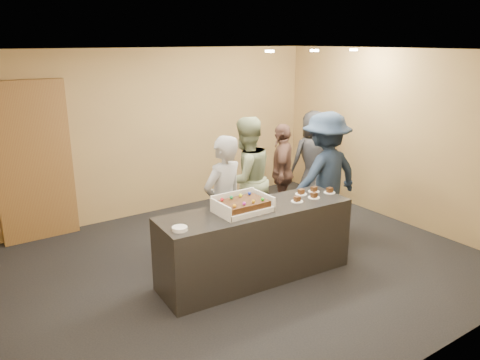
{
  "coord_description": "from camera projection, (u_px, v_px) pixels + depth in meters",
  "views": [
    {
      "loc": [
        -3.13,
        -4.54,
        2.82
      ],
      "look_at": [
        -0.02,
        0.0,
        1.16
      ],
      "focal_mm": 35.0,
      "sensor_mm": 36.0,
      "label": 1
    }
  ],
  "objects": [
    {
      "name": "person_sage_man",
      "position": [
        245.0,
        180.0,
        6.68
      ],
      "size": [
        0.89,
        0.7,
        1.8
      ],
      "primitive_type": "imported",
      "rotation": [
        0.0,
        0.0,
        3.16
      ],
      "color": "gray",
      "rests_on": "floor"
    },
    {
      "name": "slice_d",
      "position": [
        314.0,
        190.0,
        6.14
      ],
      "size": [
        0.15,
        0.15,
        0.07
      ],
      "color": "white",
      "rests_on": "serving_counter"
    },
    {
      "name": "storage_cabinet",
      "position": [
        33.0,
        162.0,
        6.63
      ],
      "size": [
        1.05,
        0.15,
        2.3
      ],
      "primitive_type": "cube",
      "color": "brown",
      "rests_on": "floor"
    },
    {
      "name": "slice_c",
      "position": [
        314.0,
        196.0,
        5.9
      ],
      "size": [
        0.15,
        0.15,
        0.07
      ],
      "color": "white",
      "rests_on": "serving_counter"
    },
    {
      "name": "room",
      "position": [
        241.0,
        165.0,
        5.71
      ],
      "size": [
        6.04,
        6.0,
        2.7
      ],
      "color": "black",
      "rests_on": "ground"
    },
    {
      "name": "person_navy_man",
      "position": [
        325.0,
        176.0,
        6.74
      ],
      "size": [
        1.21,
        0.7,
        1.86
      ],
      "primitive_type": "imported",
      "rotation": [
        0.0,
        0.0,
        3.13
      ],
      "color": "#1C2A42",
      "rests_on": "floor"
    },
    {
      "name": "slice_a",
      "position": [
        297.0,
        200.0,
        5.76
      ],
      "size": [
        0.15,
        0.15,
        0.07
      ],
      "color": "white",
      "rests_on": "serving_counter"
    },
    {
      "name": "ceiling_spotlights",
      "position": [
        314.0,
        50.0,
        6.59
      ],
      "size": [
        1.72,
        0.12,
        0.03
      ],
      "color": "#FFEAC6",
      "rests_on": "ceiling"
    },
    {
      "name": "plate_stack",
      "position": [
        180.0,
        229.0,
        4.89
      ],
      "size": [
        0.16,
        0.16,
        0.04
      ],
      "primitive_type": "cylinder",
      "color": "white",
      "rests_on": "serving_counter"
    },
    {
      "name": "serving_counter",
      "position": [
        256.0,
        243.0,
        5.67
      ],
      "size": [
        2.44,
        0.86,
        0.9
      ],
      "primitive_type": "cube",
      "rotation": [
        0.0,
        0.0,
        -0.07
      ],
      "color": "black",
      "rests_on": "floor"
    },
    {
      "name": "person_dark_suit",
      "position": [
        314.0,
        160.0,
        8.02
      ],
      "size": [
        0.94,
        0.75,
        1.68
      ],
      "primitive_type": "imported",
      "rotation": [
        0.0,
        0.0,
        2.86
      ],
      "color": "#25252A",
      "rests_on": "floor"
    },
    {
      "name": "person_server_grey",
      "position": [
        223.0,
        203.0,
        5.85
      ],
      "size": [
        0.71,
        0.55,
        1.72
      ],
      "primitive_type": "imported",
      "rotation": [
        0.0,
        0.0,
        3.38
      ],
      "color": "#929397",
      "rests_on": "floor"
    },
    {
      "name": "slice_b",
      "position": [
        301.0,
        193.0,
        6.03
      ],
      "size": [
        0.15,
        0.15,
        0.07
      ],
      "color": "white",
      "rests_on": "serving_counter"
    },
    {
      "name": "cake_box",
      "position": [
        242.0,
        207.0,
        5.45
      ],
      "size": [
        0.63,
        0.44,
        0.19
      ],
      "color": "white",
      "rests_on": "serving_counter"
    },
    {
      "name": "person_brown_extra",
      "position": [
        282.0,
        172.0,
        7.47
      ],
      "size": [
        0.91,
        0.94,
        1.57
      ],
      "primitive_type": "imported",
      "rotation": [
        0.0,
        0.0,
        3.97
      ],
      "color": "brown",
      "rests_on": "floor"
    },
    {
      "name": "slice_e",
      "position": [
        330.0,
        191.0,
        6.1
      ],
      "size": [
        0.15,
        0.15,
        0.07
      ],
      "color": "white",
      "rests_on": "serving_counter"
    },
    {
      "name": "sheet_cake",
      "position": [
        243.0,
        204.0,
        5.41
      ],
      "size": [
        0.54,
        0.37,
        0.11
      ],
      "color": "#3F220E",
      "rests_on": "cake_box"
    }
  ]
}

